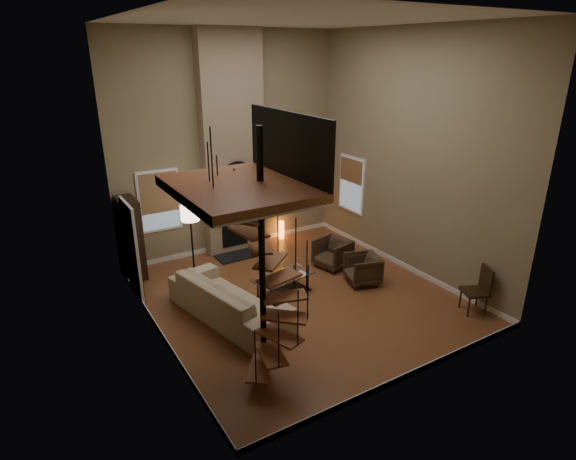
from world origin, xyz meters
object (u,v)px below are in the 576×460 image
armchair_near (335,252)px  accent_lamp (281,230)px  hutch (131,238)px  sofa (228,299)px  armchair_far (365,269)px  side_chair (479,288)px  floor_lamp (190,219)px  coffee_table (283,283)px

armchair_near → accent_lamp: armchair_near is taller
hutch → accent_lamp: (4.14, 0.22, -0.70)m
hutch → sofa: hutch is taller
sofa → accent_lamp: 4.29m
armchair_far → side_chair: bearing=45.1°
armchair_near → floor_lamp: bearing=-124.9°
hutch → side_chair: (5.52, -5.25, -0.42)m
side_chair → hutch: bearing=136.4°
armchair_far → floor_lamp: 4.13m
hutch → accent_lamp: bearing=3.1°
floor_lamp → side_chair: floor_lamp is taller
coffee_table → accent_lamp: size_ratio=2.74×
armchair_near → side_chair: 3.46m
accent_lamp → armchair_near: bearing=-84.9°
side_chair → armchair_near: bearing=110.0°
sofa → armchair_far: sofa is taller
accent_lamp → floor_lamp: bearing=-162.4°
hutch → side_chair: hutch is taller
armchair_near → hutch: bearing=-127.3°
hutch → side_chair: size_ratio=1.92×
armchair_far → hutch: bearing=-108.0°
side_chair → accent_lamp: bearing=104.1°
sofa → armchair_near: (3.21, 0.82, -0.04)m
floor_lamp → accent_lamp: (2.94, 0.94, -1.16)m
coffee_table → side_chair: 4.01m
hutch → coffee_table: size_ratio=1.34×
accent_lamp → sofa: bearing=-134.7°
sofa → accent_lamp: sofa is taller
floor_lamp → accent_lamp: 3.30m
hutch → floor_lamp: size_ratio=1.09×
armchair_near → floor_lamp: size_ratio=0.45×
hutch → sofa: (1.13, -2.83, -0.55)m
sofa → coffee_table: sofa is taller
side_chair → floor_lamp: bearing=133.6°
sofa → accent_lamp: size_ratio=5.47×
armchair_near → accent_lamp: size_ratio=1.51×
hutch → armchair_near: 4.82m
armchair_far → coffee_table: bearing=-87.2°
armchair_near → accent_lamp: bearing=172.6°
hutch → floor_lamp: 1.47m
sofa → armchair_near: size_ratio=3.63×
coffee_table → floor_lamp: 2.58m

